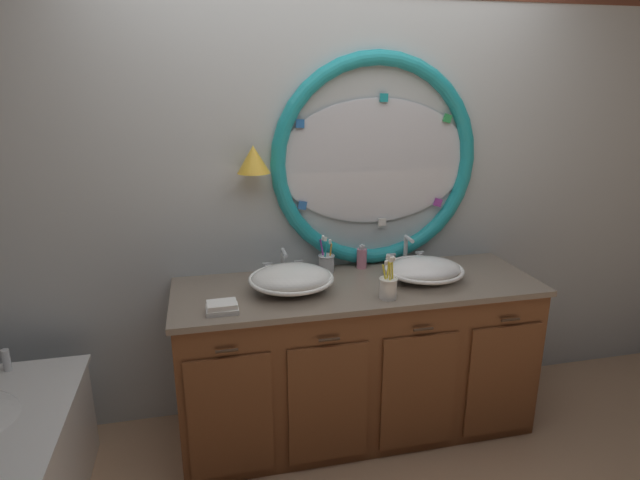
{
  "coord_description": "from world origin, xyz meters",
  "views": [
    {
      "loc": [
        -0.67,
        -2.18,
        1.86
      ],
      "look_at": [
        -0.11,
        0.25,
        1.1
      ],
      "focal_mm": 29.21,
      "sensor_mm": 36.0,
      "label": 1
    }
  ],
  "objects_px": {
    "soap_dispenser": "(362,258)",
    "folded_hand_towel": "(222,307)",
    "toothbrush_holder_left": "(326,262)",
    "sink_basin_left": "(291,279)",
    "toothbrush_holder_right": "(388,287)",
    "sink_basin_right": "(424,270)"
  },
  "relations": [
    {
      "from": "sink_basin_left",
      "to": "folded_hand_towel",
      "type": "relative_size",
      "value": 2.93
    },
    {
      "from": "toothbrush_holder_left",
      "to": "soap_dispenser",
      "type": "relative_size",
      "value": 1.45
    },
    {
      "from": "soap_dispenser",
      "to": "toothbrush_holder_left",
      "type": "bearing_deg",
      "value": -175.14
    },
    {
      "from": "toothbrush_holder_left",
      "to": "folded_hand_towel",
      "type": "distance_m",
      "value": 0.72
    },
    {
      "from": "sink_basin_left",
      "to": "folded_hand_towel",
      "type": "xyz_separation_m",
      "value": [
        -0.35,
        -0.17,
        -0.05
      ]
    },
    {
      "from": "soap_dispenser",
      "to": "folded_hand_towel",
      "type": "xyz_separation_m",
      "value": [
        -0.8,
        -0.42,
        -0.04
      ]
    },
    {
      "from": "soap_dispenser",
      "to": "folded_hand_towel",
      "type": "height_order",
      "value": "soap_dispenser"
    },
    {
      "from": "sink_basin_left",
      "to": "toothbrush_holder_left",
      "type": "height_order",
      "value": "toothbrush_holder_left"
    },
    {
      "from": "sink_basin_left",
      "to": "soap_dispenser",
      "type": "distance_m",
      "value": 0.52
    },
    {
      "from": "sink_basin_right",
      "to": "folded_hand_towel",
      "type": "distance_m",
      "value": 1.08
    },
    {
      "from": "sink_basin_right",
      "to": "soap_dispenser",
      "type": "distance_m",
      "value": 0.37
    },
    {
      "from": "toothbrush_holder_left",
      "to": "folded_hand_towel",
      "type": "bearing_deg",
      "value": -145.46
    },
    {
      "from": "sink_basin_left",
      "to": "toothbrush_holder_right",
      "type": "bearing_deg",
      "value": -22.78
    },
    {
      "from": "toothbrush_holder_right",
      "to": "folded_hand_towel",
      "type": "distance_m",
      "value": 0.8
    },
    {
      "from": "toothbrush_holder_left",
      "to": "toothbrush_holder_right",
      "type": "xyz_separation_m",
      "value": [
        0.21,
        -0.43,
        0.01
      ]
    },
    {
      "from": "toothbrush_holder_right",
      "to": "folded_hand_towel",
      "type": "relative_size",
      "value": 1.51
    },
    {
      "from": "sink_basin_left",
      "to": "soap_dispenser",
      "type": "xyz_separation_m",
      "value": [
        0.45,
        0.26,
        -0.01
      ]
    },
    {
      "from": "toothbrush_holder_left",
      "to": "toothbrush_holder_right",
      "type": "distance_m",
      "value": 0.47
    },
    {
      "from": "sink_basin_left",
      "to": "soap_dispenser",
      "type": "height_order",
      "value": "soap_dispenser"
    },
    {
      "from": "sink_basin_right",
      "to": "folded_hand_towel",
      "type": "xyz_separation_m",
      "value": [
        -1.06,
        -0.17,
        -0.04
      ]
    },
    {
      "from": "sink_basin_left",
      "to": "sink_basin_right",
      "type": "relative_size",
      "value": 1.02
    },
    {
      "from": "soap_dispenser",
      "to": "folded_hand_towel",
      "type": "relative_size",
      "value": 0.98
    }
  ]
}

